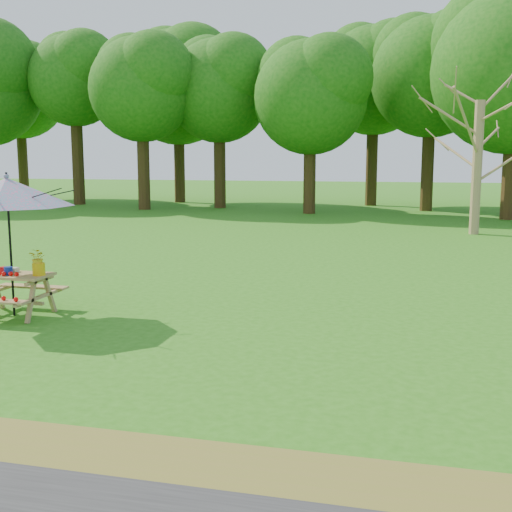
% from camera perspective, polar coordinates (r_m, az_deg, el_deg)
% --- Properties ---
extents(ground, '(120.00, 120.00, 0.00)m').
position_cam_1_polar(ground, '(8.01, -3.20, -9.24)').
color(ground, '#2C7215').
rests_on(ground, ground).
extents(drygrass_strip, '(120.00, 1.20, 0.01)m').
position_cam_1_polar(drygrass_strip, '(5.59, -12.10, -17.67)').
color(drygrass_strip, olive).
rests_on(drygrass_strip, ground).
extents(treeline, '(60.00, 12.00, 16.00)m').
position_cam_1_polar(treeline, '(29.88, 9.94, 19.29)').
color(treeline, '#12580F').
rests_on(treeline, ground).
extents(bare_tree, '(6.27, 6.27, 9.90)m').
position_cam_1_polar(bare_tree, '(22.25, 19.57, 17.43)').
color(bare_tree, '#957B51').
rests_on(bare_tree, ground).
extents(picnic_table, '(1.20, 1.32, 0.67)m').
position_cam_1_polar(picnic_table, '(10.80, -20.78, -3.29)').
color(picnic_table, olive).
rests_on(picnic_table, ground).
extents(patio_umbrella, '(2.64, 2.64, 2.25)m').
position_cam_1_polar(patio_umbrella, '(10.60, -21.24, 5.32)').
color(patio_umbrella, black).
rests_on(patio_umbrella, ground).
extents(produce_bins, '(0.29, 0.39, 0.13)m').
position_cam_1_polar(produce_bins, '(10.77, -21.14, -1.20)').
color(produce_bins, '#B00E13').
rests_on(produce_bins, picnic_table).
extents(flower_bucket, '(0.30, 0.27, 0.42)m').
position_cam_1_polar(flower_bucket, '(10.43, -18.78, -0.43)').
color(flower_bucket, '#EDAE0C').
rests_on(flower_bucket, picnic_table).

